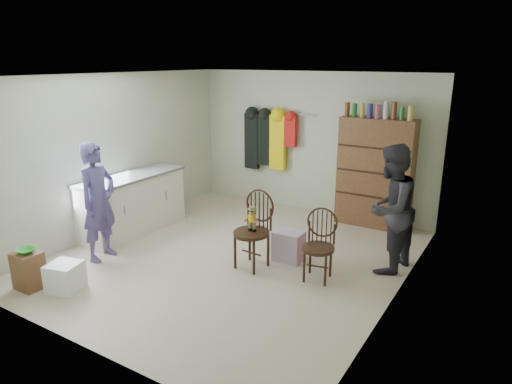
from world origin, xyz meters
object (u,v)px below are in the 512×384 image
Objects in this scene: counter at (133,203)px; chair_far at (319,242)px; dresser at (375,172)px; chair_front at (254,225)px.

chair_far is (3.23, 0.05, 0.02)m from counter.
chair_far is 0.44× the size of dresser.
counter is at bearing -177.12° from chair_front.
counter is at bearing -144.32° from dresser.
chair_far is (0.89, 0.13, -0.09)m from chair_front.
chair_front is at bearing -109.82° from dresser.
counter is 3.96m from dresser.
chair_far is at bearing -89.27° from dresser.
chair_far is at bearing 0.86° from counter.
chair_front is at bearing 178.61° from chair_far.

